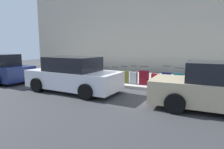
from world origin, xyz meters
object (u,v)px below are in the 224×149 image
object	(u,v)px
suitcase_silver_5	(134,78)
suitcase_maroon_11	(80,73)
suitcase_red_3	(155,80)
suitcase_teal_8	(106,76)
suitcase_teal_1	(178,80)
suitcase_black_7	(115,77)
bollard_post	(58,71)
suitcase_red_10	(88,75)
suitcase_olive_6	(124,77)
fire_hydrant	(69,71)
suitcase_navy_2	(166,79)
suitcase_black_0	(191,83)
suitcase_navy_9	(96,73)
parked_car_white_1	(73,75)
suitcase_maroon_4	(144,78)

from	to	relation	value
suitcase_silver_5	suitcase_maroon_11	xyz separation A→B (m)	(3.41, -0.09, 0.02)
suitcase_red_3	suitcase_teal_8	size ratio (longest dim) A/B	0.87
suitcase_teal_1	suitcase_black_7	xyz separation A→B (m)	(3.29, 0.02, -0.08)
suitcase_silver_5	suitcase_black_7	distance (m)	1.12
bollard_post	suitcase_red_10	bearing A→B (deg)	-175.04
suitcase_olive_6	suitcase_black_7	bearing A→B (deg)	-6.62
suitcase_teal_8	bollard_post	world-z (taller)	bollard_post
fire_hydrant	bollard_post	world-z (taller)	fire_hydrant
suitcase_navy_2	bollard_post	xyz separation A→B (m)	(6.60, 0.21, 0.04)
suitcase_black_0	suitcase_navy_2	world-z (taller)	suitcase_navy_2
suitcase_red_3	suitcase_maroon_11	bearing A→B (deg)	-0.20
suitcase_red_3	fire_hydrant	size ratio (longest dim) A/B	0.79
suitcase_black_0	suitcase_black_7	size ratio (longest dim) A/B	1.01
bollard_post	suitcase_silver_5	bearing A→B (deg)	-179.14
suitcase_olive_6	suitcase_navy_9	bearing A→B (deg)	-1.97
suitcase_silver_5	suitcase_black_7	xyz separation A→B (m)	(1.11, -0.10, -0.05)
suitcase_olive_6	parked_car_white_1	distance (m)	2.77
suitcase_silver_5	suitcase_olive_6	bearing A→B (deg)	-3.41
suitcase_teal_1	suitcase_silver_5	xyz separation A→B (m)	(2.17, 0.11, -0.03)
suitcase_maroon_11	suitcase_teal_8	bearing A→B (deg)	-178.02
suitcase_maroon_4	parked_car_white_1	world-z (taller)	parked_car_white_1
suitcase_teal_1	suitcase_maroon_11	xyz separation A→B (m)	(5.59, 0.02, -0.00)
suitcase_black_0	suitcase_navy_2	bearing A→B (deg)	-4.93
suitcase_maroon_4	bollard_post	bearing A→B (deg)	0.75
suitcase_red_10	bollard_post	distance (m)	2.10
suitcase_navy_2	bollard_post	world-z (taller)	suitcase_navy_2
suitcase_teal_1	suitcase_teal_8	bearing A→B (deg)	-0.56
suitcase_silver_5	suitcase_red_10	world-z (taller)	suitcase_silver_5
suitcase_silver_5	bollard_post	distance (m)	4.99
suitcase_navy_2	suitcase_maroon_11	size ratio (longest dim) A/B	1.39
suitcase_maroon_11	suitcase_maroon_4	bearing A→B (deg)	178.63
suitcase_navy_2	suitcase_teal_8	bearing A→B (deg)	-0.21
suitcase_maroon_11	bollard_post	xyz separation A→B (m)	(1.57, 0.17, 0.04)
suitcase_navy_9	fire_hydrant	xyz separation A→B (m)	(1.89, 0.02, 0.04)
suitcase_olive_6	suitcase_teal_1	bearing A→B (deg)	-178.27
suitcase_maroon_4	suitcase_black_7	bearing A→B (deg)	-3.47
suitcase_red_3	suitcase_maroon_11	xyz separation A→B (m)	(4.50, -0.02, 0.03)
suitcase_teal_8	suitcase_maroon_11	world-z (taller)	suitcase_teal_8
suitcase_teal_1	parked_car_white_1	size ratio (longest dim) A/B	0.21
suitcase_red_10	bollard_post	xyz separation A→B (m)	(2.09, 0.18, 0.11)
suitcase_teal_1	suitcase_red_10	distance (m)	5.07
suitcase_red_3	suitcase_red_10	world-z (taller)	suitcase_red_10
suitcase_red_3	suitcase_olive_6	distance (m)	1.63
suitcase_black_0	suitcase_navy_9	size ratio (longest dim) A/B	0.76
bollard_post	suitcase_black_0	bearing A→B (deg)	-179.12
suitcase_navy_2	suitcase_black_7	bearing A→B (deg)	0.87
suitcase_navy_2	suitcase_teal_8	distance (m)	3.31
suitcase_red_3	suitcase_olive_6	world-z (taller)	suitcase_olive_6
suitcase_silver_5	suitcase_red_10	xyz separation A→B (m)	(2.90, -0.11, -0.05)
suitcase_olive_6	suitcase_navy_2	bearing A→B (deg)	-177.13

